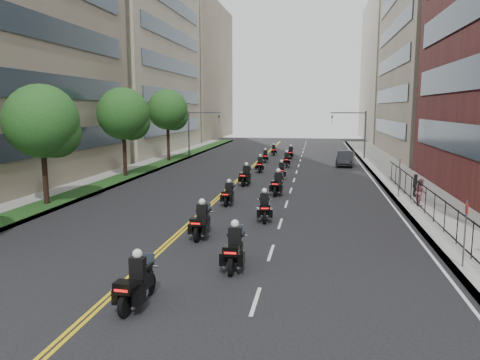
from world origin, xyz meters
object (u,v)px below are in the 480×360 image
(motorcycle_1, at_px, (234,250))
(motorcycle_11, at_px, (291,153))
(motorcycle_2, at_px, (201,222))
(motorcycle_8, at_px, (260,165))
(motorcycle_0, at_px, (136,284))
(pedestrian_b, at_px, (421,192))
(motorcycle_5, at_px, (278,184))
(motorcycle_9, at_px, (287,160))
(motorcycle_10, at_px, (265,157))
(pedestrian_c, at_px, (415,185))
(motorcycle_6, at_px, (246,176))
(motorcycle_7, at_px, (281,171))
(motorcycle_12, at_px, (274,151))
(motorcycle_3, at_px, (264,208))
(parked_sedan, at_px, (346,158))
(motorcycle_4, at_px, (229,195))

(motorcycle_1, height_order, motorcycle_11, motorcycle_1)
(motorcycle_1, relative_size, motorcycle_2, 1.01)
(motorcycle_1, relative_size, motorcycle_8, 1.09)
(motorcycle_0, height_order, pedestrian_b, pedestrian_b)
(motorcycle_5, xyz_separation_m, motorcycle_8, (-2.56, 11.22, -0.05))
(motorcycle_11, distance_m, pedestrian_b, 27.78)
(motorcycle_9, height_order, pedestrian_b, pedestrian_b)
(motorcycle_2, distance_m, pedestrian_b, 14.19)
(motorcycle_10, bearing_deg, pedestrian_c, -61.75)
(motorcycle_11, relative_size, pedestrian_c, 1.51)
(motorcycle_11, bearing_deg, motorcycle_6, -94.76)
(motorcycle_10, relative_size, pedestrian_c, 1.42)
(motorcycle_0, bearing_deg, motorcycle_1, 62.39)
(motorcycle_6, bearing_deg, motorcycle_5, -46.81)
(motorcycle_6, height_order, motorcycle_8, motorcycle_6)
(motorcycle_5, bearing_deg, pedestrian_c, 6.80)
(motorcycle_11, bearing_deg, motorcycle_8, -98.00)
(motorcycle_8, xyz_separation_m, pedestrian_c, (11.64, -11.17, 0.24))
(pedestrian_b, bearing_deg, motorcycle_7, 34.90)
(motorcycle_9, height_order, motorcycle_11, motorcycle_9)
(pedestrian_c, bearing_deg, motorcycle_12, 17.32)
(motorcycle_10, xyz_separation_m, pedestrian_c, (12.04, -19.22, 0.28))
(motorcycle_3, bearing_deg, pedestrian_b, 20.03)
(parked_sedan, distance_m, pedestrian_c, 17.86)
(motorcycle_6, xyz_separation_m, motorcycle_7, (2.48, 3.78, -0.06))
(motorcycle_4, bearing_deg, motorcycle_2, -86.52)
(motorcycle_1, xyz_separation_m, pedestrian_c, (9.45, 15.31, 0.18))
(motorcycle_3, relative_size, motorcycle_9, 1.02)
(motorcycle_6, bearing_deg, pedestrian_b, -23.46)
(motorcycle_0, height_order, motorcycle_5, motorcycle_5)
(motorcycle_11, height_order, motorcycle_12, motorcycle_11)
(motorcycle_6, distance_m, motorcycle_7, 4.52)
(motorcycle_2, bearing_deg, motorcycle_5, 78.14)
(motorcycle_1, distance_m, motorcycle_7, 22.72)
(motorcycle_7, distance_m, motorcycle_9, 8.13)
(motorcycle_5, bearing_deg, motorcycle_1, -84.87)
(motorcycle_5, xyz_separation_m, pedestrian_c, (9.08, 0.05, 0.18))
(motorcycle_10, bearing_deg, motorcycle_11, 53.88)
(motorcycle_2, bearing_deg, motorcycle_0, -89.59)
(motorcycle_1, distance_m, motorcycle_4, 11.69)
(motorcycle_6, xyz_separation_m, motorcycle_8, (0.22, 7.54, -0.03))
(motorcycle_11, height_order, pedestrian_b, pedestrian_b)
(parked_sedan, relative_size, pedestrian_b, 2.84)
(motorcycle_8, distance_m, motorcycle_9, 4.88)
(motorcycle_1, bearing_deg, motorcycle_2, 118.22)
(motorcycle_2, bearing_deg, motorcycle_12, 91.30)
(parked_sedan, bearing_deg, pedestrian_b, -73.98)
(motorcycle_8, bearing_deg, motorcycle_6, -93.82)
(motorcycle_7, height_order, motorcycle_11, motorcycle_11)
(motorcycle_5, height_order, motorcycle_11, motorcycle_5)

